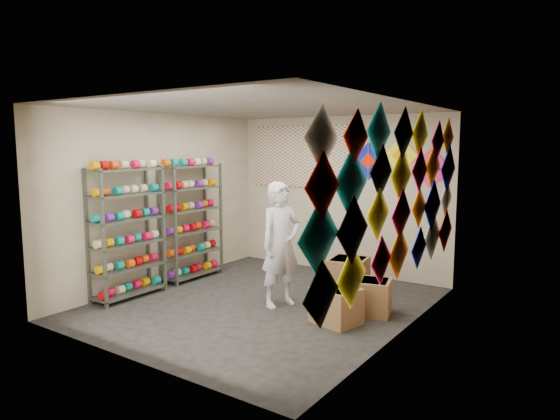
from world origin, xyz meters
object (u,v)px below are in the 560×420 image
Objects in this scene: shelf_rack_front at (127,233)px; carton_a at (336,305)px; carton_b at (369,297)px; carton_c at (348,275)px; shelf_rack_back at (191,222)px; shopkeeper at (281,244)px.

carton_a is at bearing 14.14° from shelf_rack_front.
carton_c is at bearing 117.65° from carton_b.
carton_b is at bearing -57.05° from carton_c.
shelf_rack_front is 1.30m from shelf_rack_back.
shelf_rack_front is 3.21× the size of carton_c.
shelf_rack_front reaches higher than carton_c.
shelf_rack_back is at bearing -173.54° from carton_c.
shelf_rack_back reaches higher than carton_c.
shopkeeper reaches higher than carton_c.
carton_c is at bearing 38.95° from shelf_rack_front.
carton_b is (1.15, 0.37, -0.63)m from shopkeeper.
carton_a is (3.00, -0.54, -0.72)m from shelf_rack_back.
carton_c is (2.52, 0.73, -0.69)m from shelf_rack_back.
shelf_rack_back reaches higher than shopkeeper.
shopkeeper is at bearing -9.93° from shelf_rack_back.
shelf_rack_back is 3.21× the size of carton_c.
carton_b is 0.98m from carton_c.
shopkeeper is (2.03, 0.94, -0.09)m from shelf_rack_front.
shopkeeper reaches higher than carton_b.
shelf_rack_front is 3.31m from carton_c.
shopkeeper is 3.16× the size of carton_a.
shopkeeper is 1.33m from carton_c.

